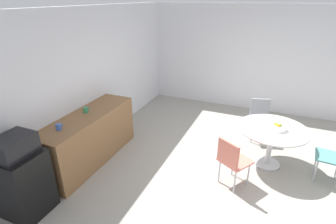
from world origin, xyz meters
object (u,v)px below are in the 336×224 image
round_table (272,135)px  chair_coral (231,158)px  microwave (13,146)px  mug_white (86,110)px  mug_green (59,127)px  mini_fridge (24,184)px  fruit_bowl (278,127)px  chair_gray (260,114)px

round_table → chair_coral: bearing=148.4°
microwave → chair_coral: size_ratio=0.58×
mug_white → mug_green: bearing=-176.4°
mini_fridge → microwave: bearing=0.0°
mini_fridge → fruit_bowl: size_ratio=3.34×
microwave → mug_green: size_ratio=3.72×
chair_coral → mug_white: size_ratio=6.43×
mini_fridge → round_table: bearing=-50.7°
chair_coral → fruit_bowl: bearing=-35.7°
mini_fridge → chair_coral: 2.92m
fruit_bowl → mug_white: (-0.98, 3.11, 0.18)m
chair_gray → mug_white: 3.42m
chair_coral → mug_green: 2.64m
chair_coral → mug_green: bearing=108.6°
microwave → chair_coral: 2.97m
mini_fridge → mug_white: bearing=2.7°
microwave → fruit_bowl: (2.41, -3.04, -0.28)m
microwave → mug_white: microwave is taller
chair_coral → chair_gray: same height
mini_fridge → mug_white: mug_white is taller
chair_coral → mug_green: mug_green is taller
round_table → mug_white: bearing=108.3°
fruit_bowl → mug_green: mug_green is taller
chair_gray → microwave: bearing=141.4°
round_table → mug_white: (-1.00, 3.04, 0.35)m
mini_fridge → chair_gray: 4.34m
round_table → mug_green: 3.45m
microwave → round_table: (2.43, -2.97, -0.45)m
fruit_bowl → round_table: bearing=70.7°
chair_coral → chair_gray: (1.81, -0.25, 0.00)m
mini_fridge → chair_gray: bearing=-38.6°
mug_green → chair_coral: bearing=-71.4°
chair_gray → mug_green: (-2.64, 2.73, 0.43)m
fruit_bowl → mug_green: bearing=118.3°
chair_coral → mug_white: (-0.16, 2.52, 0.43)m
round_table → mug_green: bearing=119.3°
chair_gray → mug_white: size_ratio=6.43×
chair_coral → fruit_bowl: (0.82, -0.59, 0.24)m
round_table → chair_gray: 1.00m
microwave → round_table: microwave is taller
round_table → chair_coral: (-0.85, 0.52, -0.07)m
microwave → fruit_bowl: bearing=-51.6°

